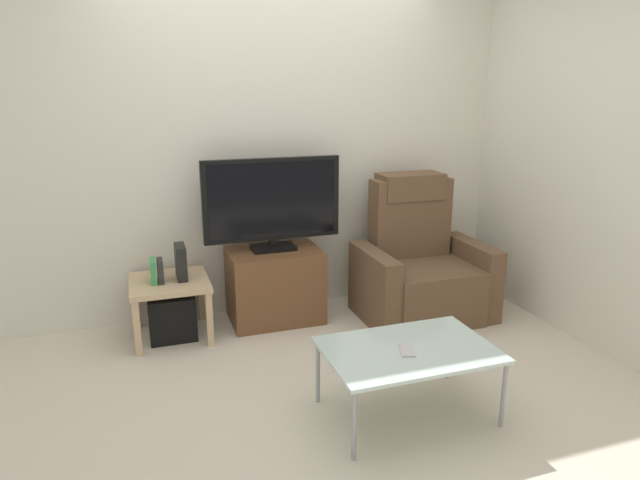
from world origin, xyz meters
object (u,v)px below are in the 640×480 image
(tv_stand, at_px, (275,285))
(game_console, at_px, (181,262))
(side_table, at_px, (170,289))
(book_leftmost, at_px, (153,271))
(television, at_px, (272,202))
(subwoofer_box, at_px, (172,315))
(recliner_armchair, at_px, (420,268))
(book_middle, at_px, (160,271))
(cell_phone, at_px, (407,350))
(coffee_table, at_px, (409,352))

(tv_stand, distance_m, game_console, 0.74)
(side_table, bearing_deg, book_leftmost, -168.69)
(tv_stand, relative_size, book_leftmost, 4.02)
(television, bearing_deg, subwoofer_box, -174.75)
(book_leftmost, bearing_deg, recliner_armchair, -4.65)
(book_middle, xyz_separation_m, cell_phone, (1.16, -1.43, -0.11))
(book_middle, height_order, cell_phone, book_middle)
(recliner_armchair, bearing_deg, subwoofer_box, 165.99)
(book_middle, bearing_deg, subwoofer_box, 20.49)
(subwoofer_box, relative_size, cell_phone, 2.14)
(recliner_armchair, xyz_separation_m, game_console, (-1.79, 0.19, 0.17))
(tv_stand, distance_m, book_middle, 0.86)
(television, bearing_deg, tv_stand, -90.00)
(side_table, bearing_deg, television, 5.25)
(television, height_order, coffee_table, television)
(recliner_armchair, bearing_deg, game_console, 165.40)
(television, bearing_deg, book_leftmost, -174.05)
(side_table, xyz_separation_m, book_middle, (-0.05, -0.02, 0.15))
(television, xyz_separation_m, game_console, (-0.69, -0.06, -0.37))
(book_leftmost, xyz_separation_m, book_middle, (0.05, 0.00, -0.00))
(book_middle, bearing_deg, television, 6.28)
(coffee_table, xyz_separation_m, cell_phone, (-0.02, -0.02, 0.03))
(tv_stand, height_order, side_table, tv_stand)
(tv_stand, relative_size, game_console, 2.81)
(book_middle, bearing_deg, game_console, 11.81)
(book_leftmost, bearing_deg, book_middle, 0.00)
(subwoofer_box, bearing_deg, side_table, -90.00)
(recliner_armchair, relative_size, subwoofer_box, 3.36)
(television, xyz_separation_m, book_leftmost, (-0.88, -0.09, -0.41))
(game_console, bearing_deg, side_table, -173.66)
(tv_stand, relative_size, side_table, 1.27)
(side_table, height_order, game_console, game_console)
(coffee_table, bearing_deg, cell_phone, -135.78)
(recliner_armchair, height_order, game_console, recliner_armchair)
(book_middle, bearing_deg, book_leftmost, 180.00)
(tv_stand, height_order, book_middle, book_middle)
(side_table, distance_m, subwoofer_box, 0.20)
(coffee_table, bearing_deg, tv_stand, 103.69)
(recliner_armchair, xyz_separation_m, book_middle, (-1.94, 0.16, 0.13))
(tv_stand, relative_size, book_middle, 4.18)
(side_table, height_order, cell_phone, side_table)
(side_table, bearing_deg, cell_phone, -52.56)
(television, distance_m, book_middle, 0.93)
(book_leftmost, distance_m, cell_phone, 1.88)
(subwoofer_box, relative_size, game_console, 1.32)
(book_leftmost, distance_m, game_console, 0.20)
(subwoofer_box, xyz_separation_m, cell_phone, (1.11, -1.45, 0.24))
(game_console, bearing_deg, book_middle, -168.19)
(game_console, relative_size, cell_phone, 1.62)
(side_table, relative_size, game_console, 2.22)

